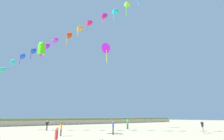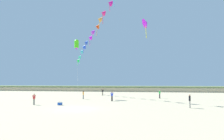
{
  "view_description": "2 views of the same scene",
  "coord_description": "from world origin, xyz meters",
  "px_view_note": "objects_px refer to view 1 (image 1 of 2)",
  "views": [
    {
      "loc": [
        -12.28,
        -9.28,
        2.26
      ],
      "look_at": [
        2.98,
        10.0,
        8.86
      ],
      "focal_mm": 28.0,
      "sensor_mm": 36.0,
      "label": 1
    },
    {
      "loc": [
        7.82,
        -20.51,
        3.21
      ],
      "look_at": [
        2.58,
        10.77,
        5.49
      ],
      "focal_mm": 28.0,
      "sensor_mm": 36.0,
      "label": 2
    }
  ],
  "objects_px": {
    "person_near_left": "(128,124)",
    "person_far_center": "(61,128)",
    "person_far_right": "(113,127)",
    "large_kite_mid_trail": "(42,49)",
    "large_kite_low_lead": "(107,48)",
    "person_far_left": "(202,126)",
    "person_mid_center": "(47,125)",
    "person_near_right": "(56,138)"
  },
  "relations": [
    {
      "from": "person_mid_center",
      "to": "person_far_left",
      "type": "bearing_deg",
      "value": -50.57
    },
    {
      "from": "person_near_right",
      "to": "person_far_left",
      "type": "xyz_separation_m",
      "value": [
        21.36,
        0.35,
        0.08
      ]
    },
    {
      "from": "person_near_right",
      "to": "person_mid_center",
      "type": "relative_size",
      "value": 0.95
    },
    {
      "from": "person_near_left",
      "to": "person_far_right",
      "type": "distance_m",
      "value": 10.8
    },
    {
      "from": "person_near_left",
      "to": "person_near_right",
      "type": "height_order",
      "value": "person_near_left"
    },
    {
      "from": "person_near_left",
      "to": "large_kite_low_lead",
      "type": "distance_m",
      "value": 16.44
    },
    {
      "from": "person_far_left",
      "to": "person_far_center",
      "type": "bearing_deg",
      "value": 152.26
    },
    {
      "from": "person_far_right",
      "to": "large_kite_low_lead",
      "type": "relative_size",
      "value": 0.35
    },
    {
      "from": "person_near_left",
      "to": "person_far_right",
      "type": "xyz_separation_m",
      "value": [
        -8.67,
        -6.44,
        -0.05
      ]
    },
    {
      "from": "person_near_right",
      "to": "person_mid_center",
      "type": "height_order",
      "value": "person_mid_center"
    },
    {
      "from": "person_mid_center",
      "to": "person_far_right",
      "type": "height_order",
      "value": "person_mid_center"
    },
    {
      "from": "person_near_left",
      "to": "large_kite_low_lead",
      "type": "bearing_deg",
      "value": 124.52
    },
    {
      "from": "person_far_right",
      "to": "person_far_center",
      "type": "height_order",
      "value": "person_far_right"
    },
    {
      "from": "person_mid_center",
      "to": "large_kite_low_lead",
      "type": "xyz_separation_m",
      "value": [
        10.7,
        -2.45,
        15.91
      ]
    },
    {
      "from": "person_far_left",
      "to": "person_far_center",
      "type": "height_order",
      "value": "person_far_left"
    },
    {
      "from": "large_kite_low_lead",
      "to": "large_kite_mid_trail",
      "type": "bearing_deg",
      "value": -162.31
    },
    {
      "from": "person_far_right",
      "to": "large_kite_low_lead",
      "type": "distance_m",
      "value": 19.79
    },
    {
      "from": "person_near_right",
      "to": "person_far_left",
      "type": "height_order",
      "value": "person_far_left"
    },
    {
      "from": "person_mid_center",
      "to": "large_kite_mid_trail",
      "type": "bearing_deg",
      "value": -120.06
    },
    {
      "from": "person_near_left",
      "to": "person_mid_center",
      "type": "xyz_separation_m",
      "value": [
        -13.13,
        5.98,
        -0.04
      ]
    },
    {
      "from": "person_near_left",
      "to": "person_far_center",
      "type": "height_order",
      "value": "person_near_left"
    },
    {
      "from": "person_mid_center",
      "to": "person_far_right",
      "type": "xyz_separation_m",
      "value": [
        4.46,
        -12.42,
        -0.01
      ]
    },
    {
      "from": "person_far_right",
      "to": "large_kite_mid_trail",
      "type": "bearing_deg",
      "value": 148.72
    },
    {
      "from": "person_far_left",
      "to": "person_mid_center",
      "type": "bearing_deg",
      "value": 129.43
    },
    {
      "from": "large_kite_low_lead",
      "to": "person_far_right",
      "type": "bearing_deg",
      "value": -122.01
    },
    {
      "from": "person_far_center",
      "to": "large_kite_mid_trail",
      "type": "height_order",
      "value": "large_kite_mid_trail"
    },
    {
      "from": "person_mid_center",
      "to": "person_far_left",
      "type": "distance_m",
      "value": 24.43
    },
    {
      "from": "large_kite_low_lead",
      "to": "person_near_left",
      "type": "bearing_deg",
      "value": -55.48
    },
    {
      "from": "person_far_left",
      "to": "person_near_left",
      "type": "bearing_deg",
      "value": 100.51
    },
    {
      "from": "person_near_right",
      "to": "person_far_right",
      "type": "distance_m",
      "value": 12.34
    },
    {
      "from": "person_near_right",
      "to": "large_kite_mid_trail",
      "type": "height_order",
      "value": "large_kite_mid_trail"
    },
    {
      "from": "person_far_left",
      "to": "person_far_center",
      "type": "relative_size",
      "value": 1.07
    },
    {
      "from": "person_near_left",
      "to": "person_far_center",
      "type": "relative_size",
      "value": 1.08
    },
    {
      "from": "person_far_center",
      "to": "large_kite_low_lead",
      "type": "bearing_deg",
      "value": 31.08
    },
    {
      "from": "large_kite_low_lead",
      "to": "large_kite_mid_trail",
      "type": "xyz_separation_m",
      "value": [
        -14.86,
        -4.74,
        -5.45
      ]
    },
    {
      "from": "large_kite_mid_trail",
      "to": "person_far_right",
      "type": "bearing_deg",
      "value": -31.28
    },
    {
      "from": "person_near_left",
      "to": "person_mid_center",
      "type": "distance_m",
      "value": 14.43
    },
    {
      "from": "person_far_right",
      "to": "large_kite_mid_trail",
      "type": "relative_size",
      "value": 0.73
    },
    {
      "from": "person_mid_center",
      "to": "large_kite_mid_trail",
      "type": "xyz_separation_m",
      "value": [
        -4.16,
        -7.19,
        10.46
      ]
    },
    {
      "from": "person_mid_center",
      "to": "person_far_right",
      "type": "relative_size",
      "value": 1.01
    },
    {
      "from": "person_near_left",
      "to": "large_kite_low_lead",
      "type": "height_order",
      "value": "large_kite_low_lead"
    },
    {
      "from": "large_kite_low_lead",
      "to": "large_kite_mid_trail",
      "type": "relative_size",
      "value": 2.07
    }
  ]
}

